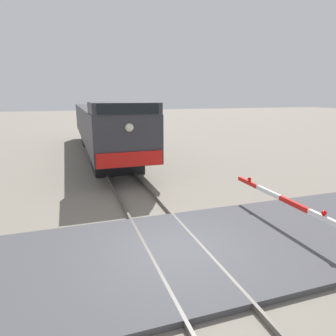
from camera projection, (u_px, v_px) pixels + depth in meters
ground_plane at (177, 255)px, 7.87m from camera, size 160.00×160.00×0.00m
rail_track_left at (150, 257)px, 7.63m from camera, size 0.08×80.00×0.15m
rail_track_right at (202, 248)px, 8.07m from camera, size 0.08×80.00×0.15m
road_surface at (177, 253)px, 7.85m from camera, size 36.00×4.81×0.15m
locomotive at (104, 126)px, 20.99m from camera, size 3.03×18.49×3.77m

